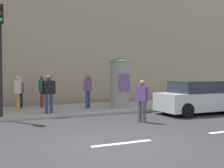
{
  "coord_description": "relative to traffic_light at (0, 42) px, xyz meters",
  "views": [
    {
      "loc": [
        -3.26,
        -6.67,
        1.9
      ],
      "look_at": [
        0.58,
        2.0,
        1.55
      ],
      "focal_mm": 43.93,
      "sensor_mm": 36.0,
      "label": 1
    }
  ],
  "objects": [
    {
      "name": "poster_column",
      "position": [
        5.81,
        0.98,
        -1.7
      ],
      "size": [
        1.15,
        1.15,
        2.6
      ],
      "color": "gray",
      "rests_on": "sidewalk_curb"
    },
    {
      "name": "sidewalk_curb",
      "position": [
        2.88,
        1.76,
        -3.1
      ],
      "size": [
        36.0,
        4.0,
        0.15
      ],
      "primitive_type": "cube",
      "color": "#9E9B93",
      "rests_on": "ground_plane"
    },
    {
      "name": "building_backdrop",
      "position": [
        2.88,
        6.76,
        2.74
      ],
      "size": [
        36.0,
        5.0,
        11.83
      ],
      "primitive_type": "cube",
      "color": "tan",
      "rests_on": "ground_plane"
    },
    {
      "name": "traffic_light",
      "position": [
        0.0,
        0.0,
        0.0
      ],
      "size": [
        0.24,
        0.45,
        4.51
      ],
      "color": "black",
      "rests_on": "sidewalk_curb"
    },
    {
      "name": "pedestrian_with_backpack",
      "position": [
        0.77,
        1.46,
        -2.04
      ],
      "size": [
        0.32,
        0.56,
        1.68
      ],
      "color": "#B78C33",
      "rests_on": "sidewalk_curb"
    },
    {
      "name": "ground_plane",
      "position": [
        2.88,
        -5.24,
        -3.17
      ],
      "size": [
        80.0,
        80.0,
        0.0
      ],
      "primitive_type": "plane",
      "color": "#2B2B2D"
    },
    {
      "name": "pedestrian_with_bag",
      "position": [
        1.97,
        0.32,
        -2.01
      ],
      "size": [
        0.62,
        0.4,
        1.69
      ],
      "color": "navy",
      "rests_on": "sidewalk_curb"
    },
    {
      "name": "pedestrian_in_dark_shirt",
      "position": [
        1.01,
        2.97,
        -2.12
      ],
      "size": [
        0.47,
        0.6,
        1.51
      ],
      "color": "black",
      "rests_on": "sidewalk_curb"
    },
    {
      "name": "pedestrian_in_red_top",
      "position": [
        4.13,
        1.3,
        -1.99
      ],
      "size": [
        0.46,
        0.45,
        1.76
      ],
      "color": "navy",
      "rests_on": "sidewalk_curb"
    },
    {
      "name": "pedestrian_in_light_jacket",
      "position": [
        2.09,
        2.74,
        -2.02
      ],
      "size": [
        0.49,
        0.64,
        1.67
      ],
      "color": "maroon",
      "rests_on": "sidewalk_curb"
    },
    {
      "name": "lane_markings",
      "position": [
        2.88,
        -5.24,
        -3.17
      ],
      "size": [
        25.8,
        0.16,
        0.01
      ],
      "color": "silver",
      "rests_on": "ground_plane"
    },
    {
      "name": "parked_car_blue",
      "position": [
        8.9,
        -1.62,
        -2.42
      ],
      "size": [
        4.5,
        1.88,
        1.57
      ],
      "color": "silver",
      "rests_on": "ground_plane"
    },
    {
      "name": "pedestrian_tallest",
      "position": [
        5.05,
        -2.61,
        -2.2
      ],
      "size": [
        0.41,
        0.53,
        1.66
      ],
      "color": "#4C4C51",
      "rests_on": "ground_plane"
    }
  ]
}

